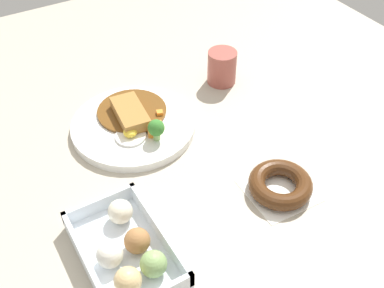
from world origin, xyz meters
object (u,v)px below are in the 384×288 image
object	(u,v)px
coffee_mug	(222,67)
chocolate_ring_donut	(280,185)
curry_plate	(134,124)
donut_box	(127,251)

from	to	relation	value
coffee_mug	chocolate_ring_donut	bearing A→B (deg)	164.20
chocolate_ring_donut	coffee_mug	world-z (taller)	coffee_mug
curry_plate	coffee_mug	world-z (taller)	coffee_mug
curry_plate	coffee_mug	bearing A→B (deg)	-78.79
curry_plate	donut_box	size ratio (longest dim) A/B	1.22
donut_box	chocolate_ring_donut	world-z (taller)	donut_box
donut_box	chocolate_ring_donut	distance (m)	0.30
chocolate_ring_donut	curry_plate	bearing A→B (deg)	27.82
curry_plate	coffee_mug	distance (m)	0.26
donut_box	coffee_mug	bearing A→B (deg)	-49.87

